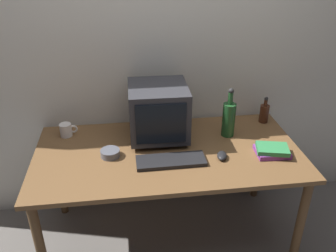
% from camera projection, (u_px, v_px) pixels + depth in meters
% --- Properties ---
extents(ground_plane, '(6.00, 6.00, 0.00)m').
position_uv_depth(ground_plane, '(168.00, 235.00, 2.63)').
color(ground_plane, slate).
extents(back_wall, '(4.00, 0.08, 2.50)m').
position_uv_depth(back_wall, '(159.00, 51.00, 2.46)').
color(back_wall, silver).
rests_on(back_wall, ground).
extents(desk, '(1.69, 0.86, 0.74)m').
position_uv_depth(desk, '(168.00, 161.00, 2.31)').
color(desk, brown).
rests_on(desk, ground).
extents(crt_monitor, '(0.39, 0.39, 0.37)m').
position_uv_depth(crt_monitor, '(158.00, 112.00, 2.34)').
color(crt_monitor, '#333338').
rests_on(crt_monitor, desk).
extents(keyboard, '(0.42, 0.15, 0.02)m').
position_uv_depth(keyboard, '(171.00, 161.00, 2.15)').
color(keyboard, black).
rests_on(keyboard, desk).
extents(computer_mouse, '(0.09, 0.11, 0.04)m').
position_uv_depth(computer_mouse, '(222.00, 156.00, 2.19)').
color(computer_mouse, black).
rests_on(computer_mouse, desk).
extents(bottle_tall, '(0.09, 0.09, 0.35)m').
position_uv_depth(bottle_tall, '(229.00, 118.00, 2.39)').
color(bottle_tall, '#1E4C23').
rests_on(bottle_tall, desk).
extents(bottle_short, '(0.07, 0.07, 0.20)m').
position_uv_depth(bottle_short, '(264.00, 113.00, 2.59)').
color(bottle_short, '#472314').
rests_on(bottle_short, desk).
extents(book_stack, '(0.22, 0.19, 0.06)m').
position_uv_depth(book_stack, '(272.00, 150.00, 2.22)').
color(book_stack, '#843893').
rests_on(book_stack, desk).
extents(mug, '(0.12, 0.08, 0.09)m').
position_uv_depth(mug, '(66.00, 130.00, 2.42)').
color(mug, white).
rests_on(mug, desk).
extents(cd_spindle, '(0.12, 0.12, 0.04)m').
position_uv_depth(cd_spindle, '(110.00, 153.00, 2.21)').
color(cd_spindle, '#595B66').
rests_on(cd_spindle, desk).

